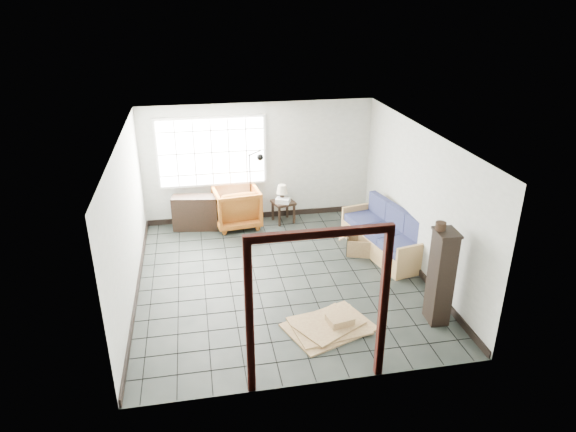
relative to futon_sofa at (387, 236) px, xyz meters
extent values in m
plane|color=black|center=(-2.21, -0.62, -0.33)|extent=(5.50, 5.50, 0.00)
cube|color=#A5A8A1|center=(-2.21, 2.13, 0.97)|extent=(5.00, 0.02, 2.60)
cube|color=#A5A8A1|center=(-2.21, -3.37, 0.97)|extent=(5.00, 0.02, 2.60)
cube|color=#A5A8A1|center=(-4.71, -0.62, 0.97)|extent=(0.02, 5.50, 2.60)
cube|color=#A5A8A1|center=(0.29, -0.62, 0.97)|extent=(0.02, 5.50, 2.60)
cube|color=white|center=(-2.21, -0.62, 2.27)|extent=(5.00, 5.50, 0.02)
cube|color=black|center=(-2.21, 2.11, -0.27)|extent=(4.95, 0.03, 0.12)
cube|color=black|center=(-4.69, -0.62, -0.27)|extent=(0.03, 5.45, 0.12)
cube|color=black|center=(0.27, -0.62, -0.27)|extent=(0.03, 5.45, 0.12)
cube|color=silver|center=(-3.21, 2.09, 1.27)|extent=(2.32, 0.06, 1.52)
cube|color=white|center=(-3.21, 2.05, 1.27)|extent=(2.20, 0.02, 1.40)
cube|color=black|center=(-3.06, -3.32, 0.72)|extent=(0.10, 0.08, 2.10)
cube|color=black|center=(-1.36, -3.32, 0.72)|extent=(0.10, 0.08, 2.10)
cube|color=black|center=(-2.21, -3.32, 1.82)|extent=(1.80, 0.08, 0.10)
cube|color=olive|center=(-0.06, -0.01, -0.16)|extent=(1.16, 2.07, 0.35)
cube|color=olive|center=(0.14, -0.99, -0.02)|extent=(0.77, 0.22, 0.62)
cube|color=olive|center=(-0.27, 0.97, -0.02)|extent=(0.77, 0.22, 0.62)
cube|color=olive|center=(0.28, 0.06, 0.20)|extent=(0.48, 1.92, 0.68)
cube|color=#1C2546|center=(0.05, -0.65, 0.10)|extent=(0.81, 0.75, 0.16)
cube|color=#1C2546|center=(0.33, -0.59, 0.33)|extent=(0.26, 0.64, 0.51)
cube|color=#1C2546|center=(-0.08, -0.02, 0.10)|extent=(0.81, 0.75, 0.16)
cube|color=#1C2546|center=(0.19, 0.04, 0.33)|extent=(0.26, 0.64, 0.51)
cube|color=#1C2546|center=(-0.21, 0.61, 0.10)|extent=(0.81, 0.75, 0.16)
cube|color=#1C2546|center=(0.06, 0.67, 0.33)|extent=(0.26, 0.64, 0.51)
imported|color=maroon|center=(-2.77, 1.78, 0.15)|extent=(1.04, 0.98, 0.96)
cube|color=black|center=(-1.73, 1.78, 0.13)|extent=(0.54, 0.54, 0.05)
cube|color=black|center=(-1.86, 1.57, -0.11)|extent=(0.05, 0.05, 0.44)
cube|color=black|center=(-1.52, 1.66, -0.11)|extent=(0.05, 0.05, 0.44)
cube|color=black|center=(-1.95, 1.91, -0.11)|extent=(0.05, 0.05, 0.44)
cube|color=black|center=(-1.61, 2.00, -0.11)|extent=(0.05, 0.05, 0.44)
cylinder|color=black|center=(-1.76, 1.78, 0.22)|extent=(0.10, 0.10, 0.13)
cylinder|color=black|center=(-1.76, 1.78, 0.34)|extent=(0.02, 0.02, 0.10)
cone|color=beige|center=(-1.76, 1.78, 0.44)|extent=(0.26, 0.26, 0.19)
cube|color=silver|center=(-1.76, 1.71, 0.21)|extent=(0.36, 0.33, 0.10)
cylinder|color=black|center=(-1.89, 1.76, 0.21)|extent=(0.04, 0.07, 0.06)
cylinder|color=black|center=(-2.45, 1.78, -0.32)|extent=(0.33, 0.33, 0.03)
cylinder|color=black|center=(-2.45, 1.78, 0.48)|extent=(0.03, 0.03, 1.58)
cylinder|color=black|center=(-2.35, 1.70, 1.31)|extent=(0.26, 0.11, 0.14)
sphere|color=black|center=(-2.25, 1.61, 1.24)|extent=(0.18, 0.18, 0.14)
cube|color=black|center=(-3.64, 1.78, 0.04)|extent=(1.00, 0.51, 0.74)
cube|color=black|center=(-3.64, 1.78, 0.05)|extent=(0.93, 0.45, 0.03)
cube|color=black|center=(-0.06, -2.33, 0.42)|extent=(0.30, 0.39, 1.51)
cube|color=black|center=(-0.06, -2.33, 1.18)|extent=(0.34, 0.43, 0.04)
cylinder|color=black|center=(-0.14, -2.26, 1.26)|extent=(0.19, 0.19, 0.12)
cube|color=brown|center=(-0.53, 0.03, -0.32)|extent=(0.60, 0.54, 0.02)
cube|color=black|center=(-0.76, 0.11, -0.16)|extent=(0.15, 0.38, 0.34)
cube|color=brown|center=(-0.29, -0.05, -0.16)|extent=(0.15, 0.38, 0.34)
cube|color=brown|center=(-0.59, -0.16, -0.16)|extent=(0.48, 0.18, 0.34)
cube|color=brown|center=(-0.46, 0.22, -0.16)|extent=(0.48, 0.18, 0.34)
cube|color=brown|center=(-0.83, 0.14, 0.07)|extent=(0.31, 0.44, 0.14)
cube|color=brown|center=(-0.22, -0.08, 0.07)|extent=(0.31, 0.44, 0.14)
cube|color=brown|center=(-1.75, -2.22, -0.32)|extent=(1.50, 1.28, 0.03)
cube|color=brown|center=(-1.75, -2.22, -0.29)|extent=(1.23, 0.99, 0.03)
cube|color=brown|center=(-1.75, -2.22, -0.27)|extent=(1.16, 1.06, 0.03)
cube|color=brown|center=(-1.58, -2.23, -0.20)|extent=(0.42, 0.36, 0.11)
camera|label=1|loc=(-3.56, -8.48, 4.37)|focal=32.00mm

